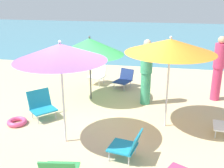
{
  "coord_description": "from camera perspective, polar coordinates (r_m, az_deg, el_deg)",
  "views": [
    {
      "loc": [
        1.28,
        -5.5,
        2.96
      ],
      "look_at": [
        0.03,
        0.96,
        0.7
      ],
      "focal_mm": 44.11,
      "sensor_mm": 36.0,
      "label": 1
    }
  ],
  "objects": [
    {
      "name": "swim_ring",
      "position": [
        6.81,
        -19.1,
        -7.43
      ],
      "size": [
        0.46,
        0.46,
        0.11
      ],
      "primitive_type": "torus",
      "color": "#E54C7F",
      "rests_on": "ground_plane"
    },
    {
      "name": "umbrella_purple",
      "position": [
        5.19,
        -10.67,
        6.51
      ],
      "size": [
        1.76,
        1.76,
        2.09
      ],
      "color": "silver",
      "rests_on": "ground_plane"
    },
    {
      "name": "person_b",
      "position": [
        7.34,
        7.1,
        2.43
      ],
      "size": [
        0.31,
        0.31,
        1.76
      ],
      "rotation": [
        0.0,
        0.0,
        0.37
      ],
      "color": "#389970",
      "rests_on": "ground_plane"
    },
    {
      "name": "beach_chair_f",
      "position": [
        9.05,
        -2.97,
        2.18
      ],
      "size": [
        0.59,
        0.61,
        0.64
      ],
      "rotation": [
        0.0,
        0.0,
        -1.83
      ],
      "color": "white",
      "rests_on": "ground_plane"
    },
    {
      "name": "sea_water",
      "position": [
        19.11,
        7.1,
        9.92
      ],
      "size": [
        40.0,
        16.0,
        0.01
      ],
      "primitive_type": "cube",
      "color": "teal",
      "rests_on": "ground_plane"
    },
    {
      "name": "umbrella_green",
      "position": [
        7.5,
        -4.65,
        7.78
      ],
      "size": [
        1.87,
        1.87,
        1.8
      ],
      "color": "#4C4C51",
      "rests_on": "ground_plane"
    },
    {
      "name": "ground_plane",
      "position": [
        6.38,
        -1.92,
        -8.71
      ],
      "size": [
        40.0,
        40.0,
        0.0
      ],
      "primitive_type": "plane",
      "color": "#D3BC8C"
    },
    {
      "name": "beach_chair_b",
      "position": [
        8.7,
        2.54,
        1.13
      ],
      "size": [
        0.64,
        0.72,
        0.57
      ],
      "rotation": [
        0.0,
        0.0,
        -1.94
      ],
      "color": "navy",
      "rests_on": "ground_plane"
    },
    {
      "name": "umbrella_orange",
      "position": [
        5.89,
        12.0,
        7.73
      ],
      "size": [
        1.91,
        1.91,
        2.06
      ],
      "color": "silver",
      "rests_on": "ground_plane"
    },
    {
      "name": "person_a",
      "position": [
        8.09,
        21.15,
        3.03
      ],
      "size": [
        0.3,
        0.3,
        1.8
      ],
      "rotation": [
        0.0,
        0.0,
        2.77
      ],
      "color": "#DB3866",
      "rests_on": "ground_plane"
    },
    {
      "name": "beach_chair_c",
      "position": [
        6.87,
        -14.43,
        -4.12
      ],
      "size": [
        0.78,
        0.78,
        0.67
      ],
      "rotation": [
        0.0,
        0.0,
        -0.74
      ],
      "color": "teal",
      "rests_on": "ground_plane"
    },
    {
      "name": "beach_chair_a",
      "position": [
        5.11,
        3.3,
        -12.51
      ],
      "size": [
        0.63,
        0.58,
        0.56
      ],
      "rotation": [
        0.0,
        0.0,
        2.95
      ],
      "color": "teal",
      "rests_on": "ground_plane"
    }
  ]
}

